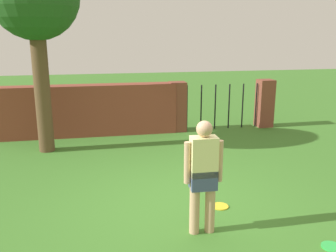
# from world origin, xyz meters

# --- Properties ---
(ground_plane) EXTENTS (40.00, 40.00, 0.00)m
(ground_plane) POSITION_xyz_m (0.00, 0.00, 0.00)
(ground_plane) COLOR #3D7528
(brick_wall) EXTENTS (4.76, 0.50, 1.38)m
(brick_wall) POSITION_xyz_m (-1.50, 4.52, 0.69)
(brick_wall) COLOR brown
(brick_wall) RESTS_ON ground
(person) EXTENTS (0.54, 0.23, 1.62)m
(person) POSITION_xyz_m (0.11, -0.95, 0.90)
(person) COLOR tan
(person) RESTS_ON ground
(fence_gate) EXTENTS (3.08, 0.44, 1.40)m
(fence_gate) POSITION_xyz_m (2.30, 4.52, 0.70)
(fence_gate) COLOR brown
(fence_gate) RESTS_ON ground
(frisbee_green) EXTENTS (0.27, 0.27, 0.02)m
(frisbee_green) POSITION_xyz_m (1.68, -1.66, 0.01)
(frisbee_green) COLOR green
(frisbee_green) RESTS_ON ground
(frisbee_yellow) EXTENTS (0.27, 0.27, 0.02)m
(frisbee_yellow) POSITION_xyz_m (0.62, -0.27, 0.01)
(frisbee_yellow) COLOR yellow
(frisbee_yellow) RESTS_ON ground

